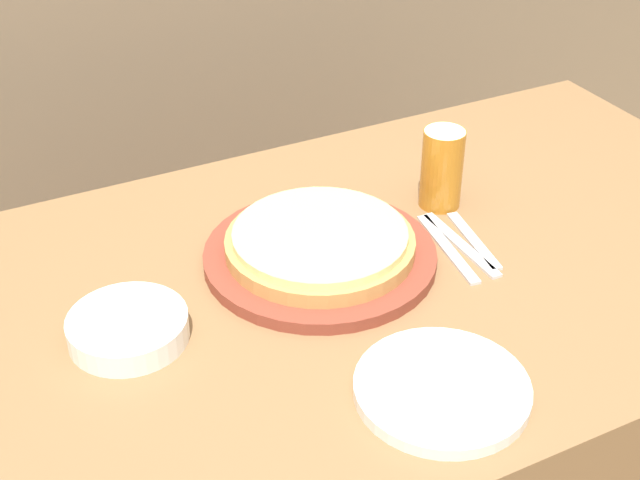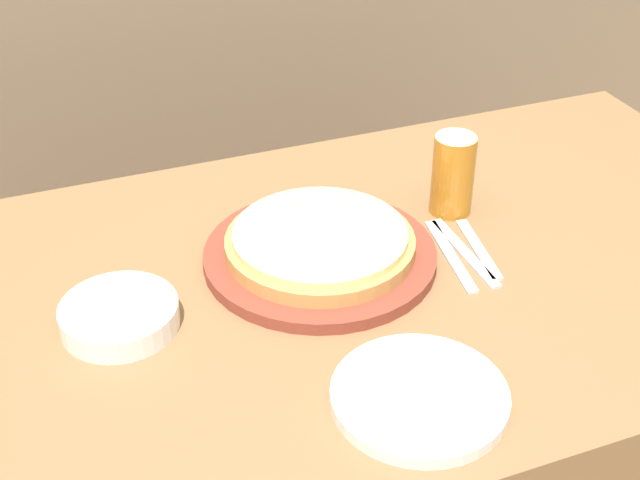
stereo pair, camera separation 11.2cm
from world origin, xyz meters
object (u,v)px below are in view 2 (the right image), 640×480
(dinner_plate, at_px, (417,397))
(side_bowl, at_px, (119,316))
(pizza_on_board, at_px, (320,248))
(spoon, at_px, (478,249))
(dinner_knife, at_px, (464,252))
(beer_glass, at_px, (453,171))
(fork, at_px, (450,255))

(dinner_plate, distance_m, side_bowl, 0.43)
(pizza_on_board, bearing_deg, spoon, -14.21)
(dinner_plate, distance_m, dinner_knife, 0.35)
(beer_glass, xyz_separation_m, dinner_plate, (-0.26, -0.40, -0.07))
(dinner_plate, distance_m, spoon, 0.37)
(beer_glass, bearing_deg, dinner_plate, -123.13)
(pizza_on_board, xyz_separation_m, dinner_knife, (0.22, -0.06, -0.02))
(fork, distance_m, dinner_knife, 0.03)
(fork, bearing_deg, pizza_on_board, 162.35)
(dinner_plate, height_order, side_bowl, side_bowl)
(fork, relative_size, dinner_knife, 1.00)
(beer_glass, distance_m, side_bowl, 0.59)
(pizza_on_board, relative_size, dinner_plate, 1.59)
(pizza_on_board, relative_size, beer_glass, 2.60)
(dinner_plate, height_order, spoon, dinner_plate)
(pizza_on_board, distance_m, dinner_plate, 0.33)
(beer_glass, relative_size, dinner_plate, 0.61)
(beer_glass, distance_m, dinner_knife, 0.15)
(dinner_knife, distance_m, spoon, 0.02)
(dinner_plate, bearing_deg, side_bowl, 137.96)
(spoon, bearing_deg, pizza_on_board, 165.79)
(dinner_knife, bearing_deg, spoon, 0.00)
(spoon, bearing_deg, side_bowl, 178.37)
(side_bowl, xyz_separation_m, spoon, (0.56, -0.02, -0.02))
(dinner_plate, height_order, dinner_knife, dinner_plate)
(side_bowl, relative_size, dinner_knife, 0.84)
(dinner_plate, xyz_separation_m, side_bowl, (-0.32, 0.29, 0.01))
(fork, bearing_deg, side_bowl, 178.21)
(beer_glass, distance_m, fork, 0.16)
(dinner_plate, relative_size, spoon, 1.34)
(beer_glass, bearing_deg, pizza_on_board, -166.73)
(beer_glass, distance_m, dinner_plate, 0.48)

